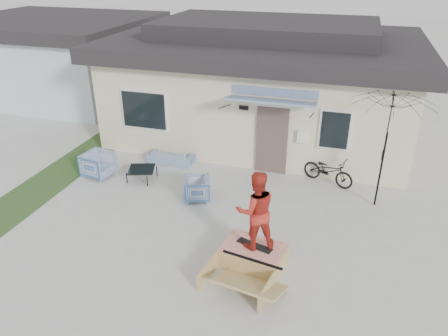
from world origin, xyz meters
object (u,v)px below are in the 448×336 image
(bicycle, at_px, (329,168))
(skater, at_px, (256,209))
(patio_umbrella, at_px, (385,146))
(armchair_right, at_px, (197,187))
(coffee_table, at_px, (142,174))
(skateboard, at_px, (254,245))
(skate_ramp, at_px, (253,255))
(loveseat, at_px, (171,155))
(armchair_left, at_px, (98,163))

(bicycle, bearing_deg, skater, -173.89)
(patio_umbrella, distance_m, skater, 4.23)
(armchair_right, height_order, skater, skater)
(coffee_table, xyz_separation_m, skater, (4.12, -2.80, 1.19))
(patio_umbrella, bearing_deg, skater, -127.70)
(armchair_right, xyz_separation_m, skateboard, (2.15, -2.22, 0.11))
(patio_umbrella, xyz_separation_m, skate_ramp, (-2.59, -3.38, -1.53))
(loveseat, relative_size, patio_umbrella, 0.68)
(armchair_left, xyz_separation_m, skate_ramp, (5.48, -2.70, -0.20))
(coffee_table, relative_size, skater, 0.42)
(loveseat, xyz_separation_m, bicycle, (4.97, 0.09, 0.21))
(bicycle, relative_size, patio_umbrella, 0.71)
(skateboard, xyz_separation_m, skater, (-0.00, -0.00, 0.91))
(bicycle, bearing_deg, skate_ramp, -173.83)
(loveseat, xyz_separation_m, skateboard, (3.74, -4.12, 0.18))
(bicycle, relative_size, skateboard, 1.92)
(patio_umbrella, height_order, skater, skater)
(bicycle, height_order, patio_umbrella, patio_umbrella)
(bicycle, distance_m, skater, 4.47)
(armchair_left, height_order, skater, skater)
(coffee_table, height_order, skateboard, skateboard)
(skate_ramp, bearing_deg, coffee_table, 154.99)
(bicycle, distance_m, skate_ramp, 4.44)
(coffee_table, bearing_deg, skater, -34.24)
(armchair_left, bearing_deg, skate_ramp, -107.04)
(patio_umbrella, xyz_separation_m, skateboard, (-2.58, -3.34, -1.28))
(armchair_right, height_order, patio_umbrella, patio_umbrella)
(bicycle, height_order, skater, skater)
(armchair_right, relative_size, skateboard, 0.88)
(coffee_table, bearing_deg, armchair_right, -16.51)
(armchair_left, xyz_separation_m, armchair_right, (3.33, -0.43, -0.06))
(armchair_left, height_order, bicycle, bicycle)
(armchair_left, distance_m, skater, 6.17)
(skater, bearing_deg, patio_umbrella, -153.50)
(loveseat, bearing_deg, armchair_right, 129.39)
(armchair_right, height_order, coffee_table, armchair_right)
(loveseat, height_order, patio_umbrella, patio_umbrella)
(coffee_table, bearing_deg, skateboard, -34.24)
(loveseat, height_order, bicycle, bicycle)
(armchair_right, relative_size, skate_ramp, 0.41)
(patio_umbrella, bearing_deg, armchair_right, -166.71)
(armchair_right, bearing_deg, skate_ramp, 23.48)
(bicycle, relative_size, skater, 0.89)
(loveseat, height_order, skateboard, loveseat)
(skater, bearing_deg, skate_ramp, 54.50)
(coffee_table, height_order, skate_ramp, skate_ramp)
(armchair_left, bearing_deg, skater, -106.65)
(armchair_right, relative_size, coffee_table, 0.97)
(loveseat, height_order, armchair_left, armchair_left)
(armchair_right, bearing_deg, armchair_left, -117.36)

